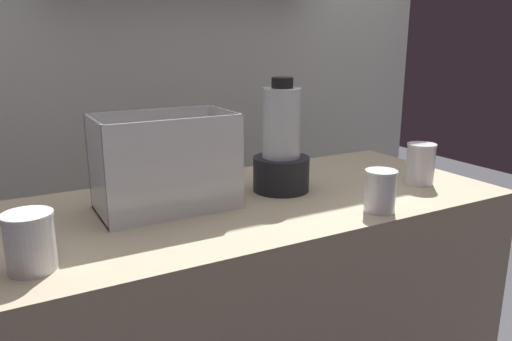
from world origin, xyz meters
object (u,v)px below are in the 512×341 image
juice_cup_mango_left (380,194)px  juice_cup_carrot_middle (420,167)px  juice_cup_carrot_far_left (30,244)px  carrot_display_bin (169,179)px  blender_pitcher (281,149)px

juice_cup_mango_left → juice_cup_carrot_middle: juice_cup_carrot_middle is taller
juice_cup_carrot_far_left → carrot_display_bin: bearing=32.2°
juice_cup_mango_left → juice_cup_carrot_middle: 0.31m
carrot_display_bin → juice_cup_carrot_middle: size_ratio=2.77×
carrot_display_bin → juice_cup_mango_left: size_ratio=3.21×
carrot_display_bin → juice_cup_mango_left: carrot_display_bin is taller
carrot_display_bin → juice_cup_mango_left: 0.55m
juice_cup_carrot_far_left → juice_cup_carrot_middle: juice_cup_carrot_middle is taller
blender_pitcher → juice_cup_carrot_middle: blender_pitcher is taller
blender_pitcher → juice_cup_carrot_far_left: size_ratio=2.83×
carrot_display_bin → blender_pitcher: blender_pitcher is taller
juice_cup_mango_left → juice_cup_carrot_middle: size_ratio=0.87×
juice_cup_carrot_far_left → juice_cup_carrot_middle: (1.10, 0.06, 0.00)m
juice_cup_carrot_middle → carrot_display_bin: bearing=167.7°
blender_pitcher → juice_cup_mango_left: bearing=-66.2°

